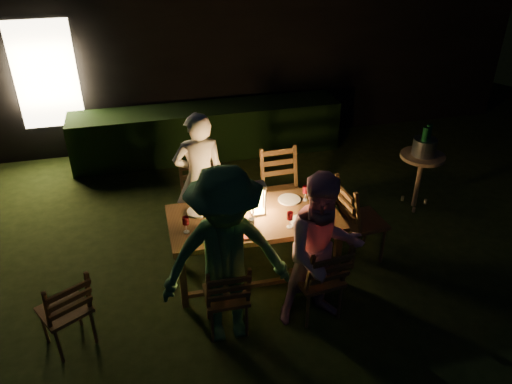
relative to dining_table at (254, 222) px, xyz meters
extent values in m
plane|color=black|center=(0.50, -0.67, -0.67)|extent=(40.00, 40.00, 0.00)
cube|color=black|center=(0.50, 5.53, 0.93)|extent=(10.00, 4.00, 3.20)
cube|color=#FFE5B2|center=(-2.30, 3.54, 0.68)|extent=(0.90, 0.06, 1.60)
cube|color=black|center=(0.00, 3.08, -0.27)|extent=(4.20, 0.70, 0.80)
cube|color=#4E301A|center=(0.00, 0.00, 0.04)|extent=(1.78, 0.89, 0.06)
cube|color=#4E301A|center=(-0.81, -0.36, -0.34)|extent=(0.07, 0.07, 0.65)
cube|color=#4E301A|center=(-0.81, 0.37, -0.34)|extent=(0.07, 0.07, 0.65)
cube|color=#4E301A|center=(0.81, -0.37, -0.34)|extent=(0.07, 0.07, 0.65)
cube|color=#4E301A|center=(0.81, 0.36, -0.34)|extent=(0.07, 0.07, 0.65)
cube|color=#4E301A|center=(-0.45, -0.75, -0.26)|extent=(0.41, 0.39, 0.04)
cube|color=#4E301A|center=(-0.46, -0.92, -0.01)|extent=(0.40, 0.14, 0.47)
cube|color=#4E301A|center=(0.45, -0.75, -0.23)|extent=(0.47, 0.46, 0.04)
cube|color=#4E301A|center=(0.47, -0.93, 0.04)|extent=(0.44, 0.19, 0.50)
cube|color=#4E301A|center=(-0.45, 0.75, -0.22)|extent=(0.44, 0.42, 0.04)
cube|color=#4E301A|center=(-0.45, 0.94, 0.06)|extent=(0.44, 0.15, 0.51)
cube|color=#4E301A|center=(0.55, 0.75, -0.19)|extent=(0.48, 0.46, 0.04)
cube|color=#4E301A|center=(0.55, 0.95, 0.11)|extent=(0.47, 0.17, 0.55)
cube|color=#4E301A|center=(1.25, -0.01, -0.19)|extent=(0.49, 0.50, 0.04)
cube|color=#4E301A|center=(1.05, -0.02, 0.11)|extent=(0.20, 0.48, 0.55)
cube|color=#4E301A|center=(-1.90, -0.59, -0.26)|extent=(0.54, 0.53, 0.04)
cube|color=#4E301A|center=(-1.82, -0.74, 0.00)|extent=(0.42, 0.31, 0.47)
imported|color=white|center=(-0.45, 0.82, 0.14)|extent=(0.59, 0.39, 1.62)
imported|color=pink|center=(0.45, -0.82, 0.13)|extent=(0.78, 0.61, 1.60)
imported|color=#376E3B|center=(-0.45, -0.82, 0.22)|extent=(1.15, 0.67, 1.78)
cube|color=white|center=(0.05, 0.05, 0.09)|extent=(0.15, 0.15, 0.03)
cube|color=white|center=(0.05, 0.05, 0.41)|extent=(0.16, 0.16, 0.03)
cylinder|color=#FF9E3F|center=(0.05, 0.05, 0.20)|extent=(0.09, 0.09, 0.18)
cylinder|color=white|center=(-0.55, 0.22, 0.08)|extent=(0.25, 0.25, 0.01)
cylinder|color=white|center=(-0.55, -0.22, 0.08)|extent=(0.25, 0.25, 0.01)
cylinder|color=white|center=(0.45, 0.22, 0.08)|extent=(0.25, 0.25, 0.01)
cylinder|color=white|center=(0.45, -0.22, 0.08)|extent=(0.25, 0.25, 0.01)
cylinder|color=#0F471E|center=(-0.25, 0.00, 0.21)|extent=(0.07, 0.07, 0.28)
cube|color=red|center=(-0.15, -0.32, 0.08)|extent=(0.18, 0.14, 0.01)
cube|color=red|center=(0.55, -0.30, 0.08)|extent=(0.18, 0.14, 0.01)
cube|color=black|center=(-0.62, -0.30, 0.08)|extent=(0.14, 0.07, 0.01)
cylinder|color=olive|center=(2.44, 0.83, 0.08)|extent=(0.57, 0.57, 0.04)
cylinder|color=olive|center=(2.44, 0.83, -0.30)|extent=(0.07, 0.07, 0.74)
cylinder|color=#A5A8AD|center=(2.44, 0.83, 0.21)|extent=(0.30, 0.30, 0.22)
cylinder|color=#0F471E|center=(2.39, 0.79, 0.26)|extent=(0.07, 0.07, 0.32)
cylinder|color=#0F471E|center=(2.49, 0.87, 0.26)|extent=(0.07, 0.07, 0.32)
camera|label=1|loc=(-1.04, -4.23, 2.93)|focal=35.00mm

